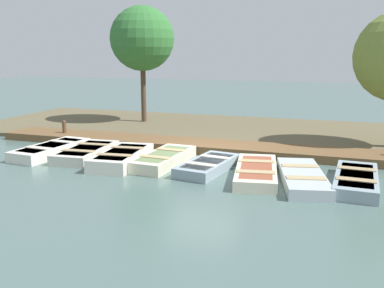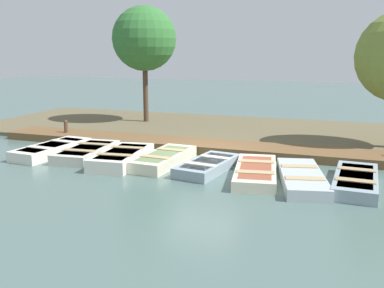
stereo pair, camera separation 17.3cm
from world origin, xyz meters
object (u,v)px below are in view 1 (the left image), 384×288
(rowboat_4, at_px, (208,165))
(mooring_post_near, at_px, (65,130))
(rowboat_3, at_px, (164,159))
(rowboat_5, at_px, (256,171))
(park_tree_far_left, at_px, (142,39))
(rowboat_7, at_px, (356,180))
(rowboat_2, at_px, (122,157))
(rowboat_6, at_px, (302,177))
(rowboat_0, at_px, (51,150))
(rowboat_1, at_px, (86,152))

(rowboat_4, relative_size, mooring_post_near, 3.40)
(rowboat_3, xyz_separation_m, mooring_post_near, (-2.37, -5.35, 0.22))
(rowboat_3, relative_size, mooring_post_near, 3.68)
(rowboat_4, distance_m, rowboat_5, 1.51)
(park_tree_far_left, bearing_deg, rowboat_7, 52.70)
(rowboat_5, xyz_separation_m, park_tree_far_left, (-7.32, -6.94, 3.98))
(rowboat_2, height_order, rowboat_6, rowboat_2)
(rowboat_4, relative_size, rowboat_6, 0.81)
(rowboat_6, bearing_deg, rowboat_7, 83.47)
(rowboat_0, relative_size, rowboat_2, 1.07)
(rowboat_3, height_order, mooring_post_near, mooring_post_near)
(rowboat_3, relative_size, rowboat_4, 1.08)
(rowboat_1, distance_m, mooring_post_near, 3.44)
(mooring_post_near, bearing_deg, rowboat_6, 73.01)
(rowboat_5, height_order, mooring_post_near, mooring_post_near)
(rowboat_3, distance_m, mooring_post_near, 5.85)
(rowboat_4, relative_size, rowboat_7, 0.90)
(rowboat_1, xyz_separation_m, rowboat_4, (0.26, 4.41, -0.02))
(rowboat_2, distance_m, rowboat_4, 2.86)
(rowboat_1, xyz_separation_m, mooring_post_near, (-2.35, -2.50, 0.23))
(rowboat_1, height_order, rowboat_6, rowboat_1)
(rowboat_1, height_order, rowboat_4, rowboat_1)
(rowboat_5, bearing_deg, rowboat_4, -106.53)
(rowboat_5, distance_m, mooring_post_near, 8.88)
(rowboat_4, xyz_separation_m, rowboat_7, (0.21, 4.20, 0.01))
(rowboat_2, xyz_separation_m, mooring_post_near, (-2.73, -4.06, 0.19))
(rowboat_4, bearing_deg, rowboat_5, 91.47)
(rowboat_3, distance_m, rowboat_7, 5.78)
(rowboat_1, height_order, rowboat_7, rowboat_1)
(rowboat_5, bearing_deg, mooring_post_near, -117.59)
(rowboat_7, distance_m, park_tree_far_left, 12.75)
(rowboat_0, bearing_deg, rowboat_5, 91.96)
(rowboat_0, bearing_deg, rowboat_1, 98.07)
(rowboat_7, height_order, park_tree_far_left, park_tree_far_left)
(rowboat_7, bearing_deg, rowboat_6, -81.00)
(rowboat_0, xyz_separation_m, rowboat_2, (0.30, 2.93, 0.03))
(rowboat_1, xyz_separation_m, rowboat_6, (0.62, 7.22, -0.02))
(rowboat_4, bearing_deg, rowboat_7, 95.99)
(rowboat_1, height_order, rowboat_3, rowboat_3)
(rowboat_4, xyz_separation_m, mooring_post_near, (-2.61, -6.92, 0.24))
(rowboat_4, bearing_deg, park_tree_far_left, -133.79)
(rowboat_4, xyz_separation_m, rowboat_5, (0.19, 1.50, -0.00))
(rowboat_7, bearing_deg, rowboat_1, -90.08)
(rowboat_6, bearing_deg, rowboat_0, -106.08)
(rowboat_2, height_order, mooring_post_near, mooring_post_near)
(rowboat_1, xyz_separation_m, park_tree_far_left, (-6.87, -1.03, 3.96))
(rowboat_2, relative_size, rowboat_7, 0.95)
(rowboat_2, bearing_deg, rowboat_4, 86.80)
(rowboat_1, distance_m, rowboat_6, 7.25)
(rowboat_0, height_order, rowboat_7, rowboat_0)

